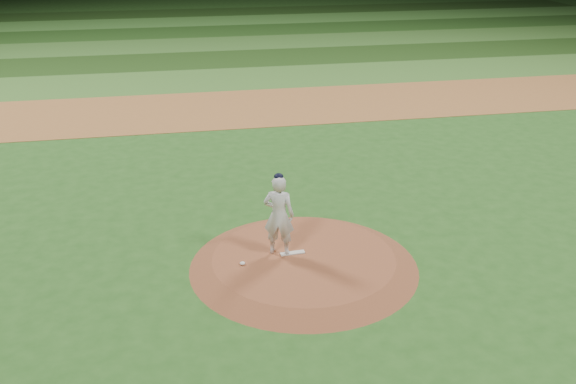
{
  "coord_description": "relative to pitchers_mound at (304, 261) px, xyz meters",
  "views": [
    {
      "loc": [
        -2.93,
        -13.18,
        7.79
      ],
      "look_at": [
        0.0,
        2.0,
        1.1
      ],
      "focal_mm": 40.0,
      "sensor_mm": 36.0,
      "label": 1
    }
  ],
  "objects": [
    {
      "name": "outfield_stripe_4",
      "position": [
        0.0,
        39.5,
        -0.12
      ],
      "size": [
        70.0,
        5.0,
        0.02
      ],
      "primitive_type": "cube",
      "color": "#3B7B2C",
      "rests_on": "ground"
    },
    {
      "name": "pitching_rubber",
      "position": [
        -0.23,
        0.22,
        0.14
      ],
      "size": [
        0.61,
        0.19,
        0.03
      ],
      "primitive_type": "cube",
      "rotation": [
        0.0,
        0.0,
        0.07
      ],
      "color": "silver",
      "rests_on": "pitchers_mound"
    },
    {
      "name": "pitchers_mound",
      "position": [
        0.0,
        0.0,
        0.0
      ],
      "size": [
        5.5,
        5.5,
        0.25
      ],
      "primitive_type": "cone",
      "color": "brown",
      "rests_on": "ground"
    },
    {
      "name": "outfield_stripe_5",
      "position": [
        0.0,
        44.5,
        -0.12
      ],
      "size": [
        70.0,
        5.0,
        0.02
      ],
      "primitive_type": "cube",
      "color": "#1E4114",
      "rests_on": "ground"
    },
    {
      "name": "outfield_stripe_2",
      "position": [
        0.0,
        29.5,
        -0.12
      ],
      "size": [
        70.0,
        5.0,
        0.02
      ],
      "primitive_type": "cube",
      "color": "#376B26",
      "rests_on": "ground"
    },
    {
      "name": "ground",
      "position": [
        0.0,
        0.0,
        -0.12
      ],
      "size": [
        120.0,
        120.0,
        0.0
      ],
      "primitive_type": "plane",
      "color": "#26571C",
      "rests_on": "ground"
    },
    {
      "name": "pitcher_on_mound",
      "position": [
        -0.55,
        0.31,
        1.15
      ],
      "size": [
        0.86,
        0.71,
        2.08
      ],
      "color": "silver",
      "rests_on": "pitchers_mound"
    },
    {
      "name": "outfield_stripe_0",
      "position": [
        0.0,
        19.5,
        -0.12
      ],
      "size": [
        70.0,
        5.0,
        0.02
      ],
      "primitive_type": "cube",
      "color": "#3B6E28",
      "rests_on": "ground"
    },
    {
      "name": "outfield_stripe_1",
      "position": [
        0.0,
        24.5,
        -0.12
      ],
      "size": [
        70.0,
        5.0,
        0.02
      ],
      "primitive_type": "cube",
      "color": "#1E4014",
      "rests_on": "ground"
    },
    {
      "name": "outfield_stripe_3",
      "position": [
        0.0,
        34.5,
        -0.12
      ],
      "size": [
        70.0,
        5.0,
        0.02
      ],
      "primitive_type": "cube",
      "color": "#1F4716",
      "rests_on": "ground"
    },
    {
      "name": "rosin_bag",
      "position": [
        -1.49,
        -0.09,
        0.16
      ],
      "size": [
        0.13,
        0.13,
        0.07
      ],
      "primitive_type": "ellipsoid",
      "color": "silver",
      "rests_on": "pitchers_mound"
    },
    {
      "name": "infield_dirt_band",
      "position": [
        0.0,
        14.0,
        -0.12
      ],
      "size": [
        70.0,
        6.0,
        0.02
      ],
      "primitive_type": "cube",
      "color": "#99602F",
      "rests_on": "ground"
    }
  ]
}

